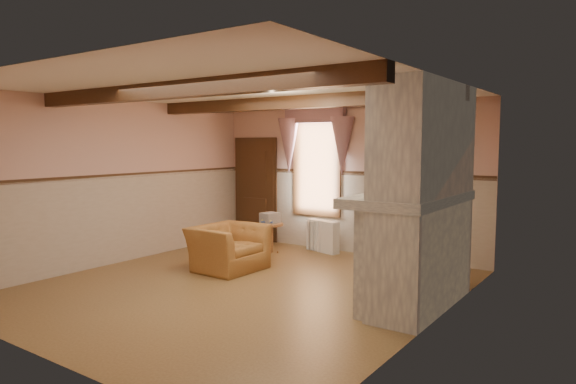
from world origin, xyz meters
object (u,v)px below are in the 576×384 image
Objects in this scene: side_table at (271,238)px; radiator at (323,236)px; armchair at (228,248)px; mantel_clock at (425,184)px; oil_lamp at (428,180)px; bowl at (405,192)px.

side_table is 0.99m from radiator.
mantel_clock is at bearing -80.05° from armchair.
armchair is 1.49m from side_table.
radiator is at bearing 149.79° from oil_lamp.
oil_lamp is at bearing -14.75° from side_table.
mantel_clock reaches higher than side_table.
bowl reaches higher than side_table.
side_table is 1.96× the size of oil_lamp.
oil_lamp is (3.32, -0.87, 1.29)m from side_table.
radiator is at bearing 147.94° from mantel_clock.
radiator is 2.50× the size of oil_lamp.
oil_lamp reaches higher than mantel_clock.
mantel_clock reaches higher than bowl.
radiator is 2.92× the size of mantel_clock.
oil_lamp is (0.00, 0.11, 0.04)m from mantel_clock.
armchair reaches higher than side_table.
bowl reaches higher than radiator.
oil_lamp reaches higher than side_table.
oil_lamp reaches higher than armchair.
bowl is at bearing -92.50° from armchair.
bowl is 1.23× the size of oil_lamp.
bowl is at bearing -26.61° from side_table.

